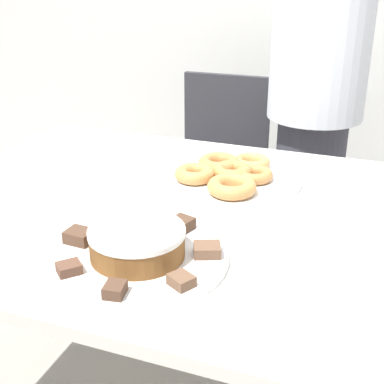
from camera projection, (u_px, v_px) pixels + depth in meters
The scene contains 20 objects.
table at pixel (197, 238), 1.39m from camera, with size 1.50×1.05×0.76m.
person_standing at pixel (315, 105), 2.08m from camera, with size 0.37×0.37×1.58m.
office_chair_left at pixel (216, 184), 2.41m from camera, with size 0.45×0.45×0.88m.
plate_cake at pixel (138, 258), 1.13m from camera, with size 0.39×0.39×0.01m.
plate_donuts at pixel (232, 179), 1.53m from camera, with size 0.40×0.40×0.01m.
frosted_cake at pixel (137, 242), 1.12m from camera, with size 0.20×0.20×0.06m.
lamington_0 at pixel (115, 290), 0.99m from camera, with size 0.04×0.05×0.02m.
lamington_1 at pixel (181, 280), 1.02m from camera, with size 0.06×0.06×0.02m.
lamington_2 at pixel (207, 250), 1.13m from camera, with size 0.07×0.07×0.02m.
lamington_3 at pixel (181, 225), 1.23m from camera, with size 0.06×0.07×0.03m.
lamington_4 at pixel (128, 220), 1.25m from camera, with size 0.08×0.08×0.03m.
lamington_5 at pixel (80, 236), 1.18m from camera, with size 0.06×0.05×0.03m.
lamington_6 at pixel (69, 268), 1.06m from camera, with size 0.06×0.06×0.02m.
donut_0 at pixel (232, 171), 1.53m from camera, with size 0.11×0.11×0.04m.
donut_1 at pixel (251, 162), 1.60m from camera, with size 0.11×0.11×0.03m.
donut_2 at pixel (219, 163), 1.58m from camera, with size 0.12×0.12×0.04m.
donut_3 at pixel (195, 174), 1.51m from camera, with size 0.11×0.11×0.04m.
donut_4 at pixel (232, 187), 1.42m from camera, with size 0.13×0.13×0.04m.
donut_5 at pixel (254, 175), 1.51m from camera, with size 0.11×0.11×0.03m.
napkin at pixel (30, 198), 1.42m from camera, with size 0.14×0.12×0.01m.
Camera 1 is at (0.42, -1.16, 1.35)m, focal length 50.00 mm.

